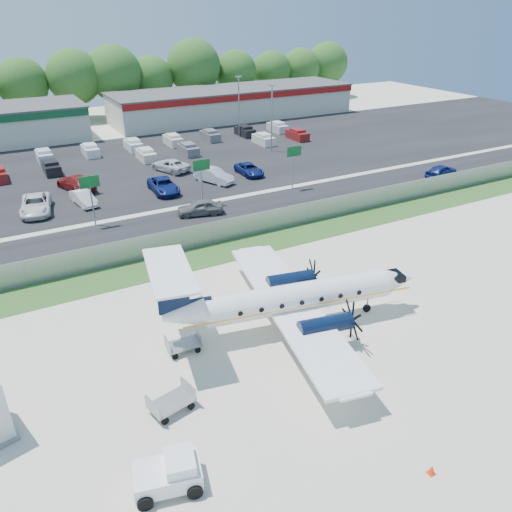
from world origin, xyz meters
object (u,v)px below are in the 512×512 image
aircraft (293,298)px  pushback_tug (170,473)px  baggage_cart_near (171,402)px  baggage_cart_far (183,344)px

aircraft → pushback_tug: bearing=-145.2°
baggage_cart_near → aircraft: bearing=19.9°
aircraft → baggage_cart_far: aircraft is taller
baggage_cart_near → baggage_cart_far: baggage_cart_near is taller
pushback_tug → baggage_cart_far: (3.91, 8.58, -0.25)m
aircraft → pushback_tug: aircraft is taller
pushback_tug → baggage_cart_near: size_ratio=1.29×
baggage_cart_near → pushback_tug: bearing=-110.4°
aircraft → baggage_cart_near: aircraft is taller
pushback_tug → baggage_cart_far: size_ratio=1.54×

